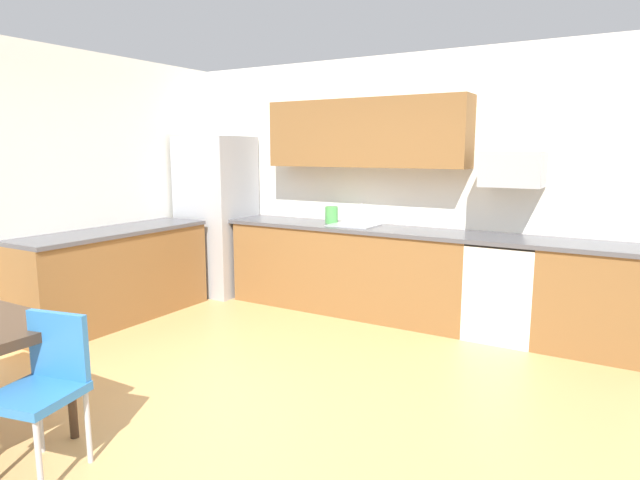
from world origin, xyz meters
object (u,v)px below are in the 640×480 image
object	(u,v)px
refrigerator	(217,215)
microwave	(512,169)
chair_near_table	(45,380)
oven_range	(503,289)
kettle	(332,216)

from	to	relation	value
refrigerator	microwave	distance (m)	3.44
chair_near_table	microwave	bearing A→B (deg)	64.98
oven_range	kettle	bearing A→B (deg)	178.46
refrigerator	kettle	size ratio (longest dim) A/B	9.43
chair_near_table	kettle	xyz separation A→B (m)	(-0.21, 3.49, 0.52)
microwave	kettle	xyz separation A→B (m)	(-1.86, -0.05, -0.53)
oven_range	microwave	size ratio (longest dim) A/B	1.69
oven_range	kettle	size ratio (longest dim) A/B	4.55
chair_near_table	kettle	world-z (taller)	kettle
refrigerator	oven_range	size ratio (longest dim) A/B	2.07
refrigerator	chair_near_table	bearing A→B (deg)	-62.75
refrigerator	oven_range	bearing A→B (deg)	1.35
oven_range	kettle	xyz separation A→B (m)	(-1.86, 0.05, 0.56)
microwave	chair_near_table	bearing A→B (deg)	-115.02
oven_range	chair_near_table	size ratio (longest dim) A/B	1.07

